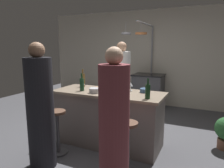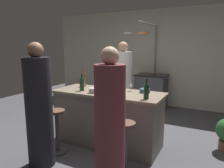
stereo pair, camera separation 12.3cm
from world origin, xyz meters
name	(u,v)px [view 1 (the left image)]	position (x,y,z in m)	size (l,w,h in m)	color
ground_plane	(108,143)	(0.00, 0.00, 0.00)	(9.00, 9.00, 0.00)	#4C4C51
back_wall	(153,58)	(0.00, 2.85, 1.30)	(6.40, 0.16, 2.60)	beige
kitchen_island	(108,118)	(0.00, 0.00, 0.45)	(1.80, 0.72, 0.90)	slate
stove_range	(148,91)	(0.00, 2.45, 0.45)	(0.80, 0.64, 0.89)	#47474C
chef	(121,87)	(-0.17, 0.97, 0.80)	(0.36, 0.36, 1.71)	white
bar_stool_right	(128,145)	(0.58, -0.62, 0.38)	(0.28, 0.28, 0.68)	#4C4C51
guest_right	(114,126)	(0.55, -0.97, 0.75)	(0.34, 0.34, 1.62)	brown
bar_stool_left	(58,130)	(-0.55, -0.62, 0.38)	(0.28, 0.28, 0.68)	#4C4C51
guest_left	(40,111)	(-0.51, -0.98, 0.78)	(0.35, 0.35, 1.68)	black
overhead_pot_rack	(144,46)	(-0.04, 2.06, 1.63)	(0.58, 1.36, 2.17)	gray
cutting_board	(102,89)	(-0.18, 0.12, 0.91)	(0.32, 0.22, 0.02)	#997047
pepper_mill	(121,84)	(0.16, 0.18, 1.01)	(0.05, 0.05, 0.21)	#382319
wine_bottle_green	(82,84)	(-0.42, -0.12, 1.01)	(0.07, 0.07, 0.29)	#193D23
wine_bottle_amber	(83,80)	(-0.60, 0.19, 1.02)	(0.07, 0.07, 0.32)	brown
wine_bottle_red	(148,91)	(0.71, -0.19, 1.01)	(0.07, 0.07, 0.29)	#143319
wine_bottle_dark	(107,87)	(0.09, -0.21, 1.02)	(0.07, 0.07, 0.32)	black
wine_bottle_rose	(124,88)	(0.35, -0.20, 1.02)	(0.07, 0.07, 0.31)	#B78C8E
wine_glass_near_left_guest	(83,83)	(-0.46, -0.04, 1.01)	(0.07, 0.07, 0.15)	silver
wine_glass_near_right_guest	(131,85)	(0.32, 0.20, 1.01)	(0.07, 0.07, 0.15)	silver
mixing_bowl_blue	(145,90)	(0.56, 0.20, 0.93)	(0.16, 0.16, 0.06)	#334C6B
mixing_bowl_steel	(95,90)	(-0.15, -0.17, 0.94)	(0.18, 0.18, 0.07)	#B7B7BC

